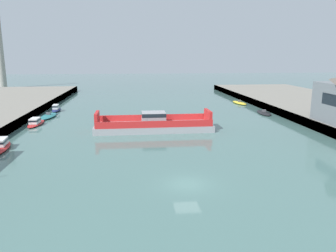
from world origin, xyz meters
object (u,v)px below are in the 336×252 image
Objects in this scene: moored_boat_mid_right at (264,113)px; moored_boat_upstream_b at (36,122)px; chain_ferry at (154,125)px; moored_boat_far_left at (56,109)px; moored_boat_near_right at (239,103)px; moored_boat_upstream_a at (48,116)px.

moored_boat_upstream_b reaches higher than moored_boat_mid_right.
chain_ferry is 29.89m from moored_boat_far_left.
moored_boat_near_right is 50.54m from moored_boat_upstream_b.
moored_boat_mid_right is 1.00× the size of moored_boat_upstream_b.
moored_boat_far_left is at bearing 134.06° from chain_ferry.
chain_ferry reaches higher than moored_boat_upstream_b.
moored_boat_upstream_a is (0.09, -7.39, -0.31)m from moored_boat_far_left.
moored_boat_near_right is at bearing 49.59° from chain_ferry.
chain_ferry is 2.67× the size of moored_boat_upstream_b.
moored_boat_near_right is 15.06m from moored_boat_mid_right.
moored_boat_upstream_a is at bearing -89.31° from moored_boat_far_left.
moored_boat_far_left is at bearing 170.17° from moored_boat_mid_right.
chain_ferry is at bearing -34.25° from moored_boat_upstream_a.
moored_boat_far_left is 14.83m from moored_boat_upstream_b.
moored_boat_upstream_b is (-0.45, -7.44, 0.22)m from moored_boat_upstream_a.
moored_boat_near_right is at bearing 8.99° from moored_boat_far_left.
chain_ferry is 28.34m from moored_boat_mid_right.
chain_ferry is 37.60m from moored_boat_near_right.
moored_boat_upstream_a reaches higher than moored_boat_mid_right.
chain_ferry reaches higher than moored_boat_mid_right.
moored_boat_mid_right is at bearing 28.61° from chain_ferry.
moored_boat_far_left is 7.39m from moored_boat_upstream_a.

